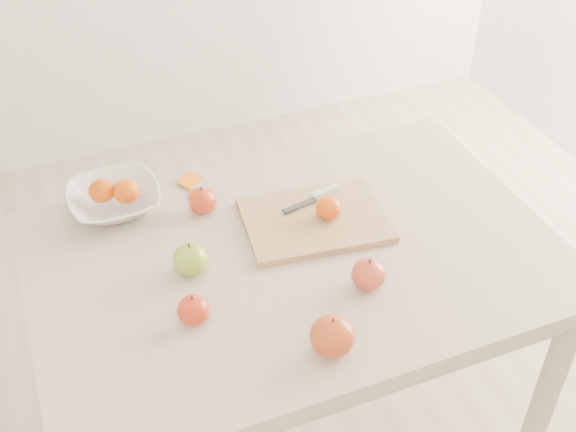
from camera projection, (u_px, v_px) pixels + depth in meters
name	position (u px, v px, depth m)	size (l,w,h in m)	color
table	(296.00, 283.00, 1.72)	(1.20, 0.80, 0.75)	#C8B197
cutting_board	(315.00, 220.00, 1.73)	(0.34, 0.25, 0.02)	tan
board_tangerine	(328.00, 208.00, 1.71)	(0.06, 0.06, 0.05)	#CD6107
fruit_bowl	(115.00, 200.00, 1.76)	(0.22, 0.22, 0.05)	white
bowl_tangerine_near	(102.00, 191.00, 1.75)	(0.06, 0.06, 0.06)	#D93D07
bowl_tangerine_far	(126.00, 191.00, 1.75)	(0.07, 0.07, 0.06)	#E75308
orange_peel_a	(190.00, 181.00, 1.87)	(0.06, 0.04, 0.00)	orange
orange_peel_b	(199.00, 193.00, 1.83)	(0.04, 0.04, 0.00)	#DD570F
paring_knife	(321.00, 194.00, 1.79)	(0.17, 0.06, 0.01)	silver
apple_green	(190.00, 259.00, 1.59)	(0.08, 0.08, 0.07)	#568D12
apple_red_b	(193.00, 310.00, 1.47)	(0.07, 0.07, 0.06)	maroon
apple_red_a	(202.00, 201.00, 1.75)	(0.07, 0.07, 0.06)	#A11E09
apple_red_e	(369.00, 274.00, 1.55)	(0.08, 0.08, 0.07)	maroon
apple_red_c	(332.00, 336.00, 1.40)	(0.09, 0.09, 0.08)	maroon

